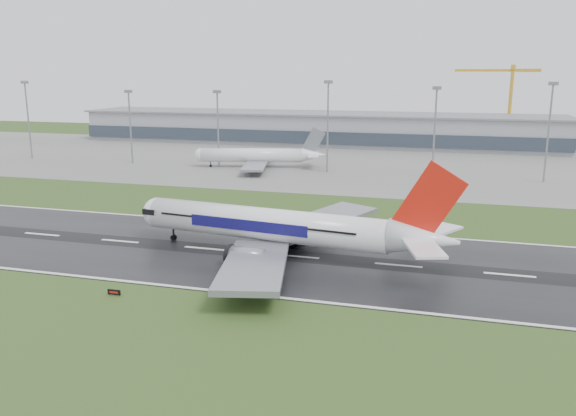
% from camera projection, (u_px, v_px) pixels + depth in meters
% --- Properties ---
extents(ground, '(520.00, 520.00, 0.00)m').
position_uv_depth(ground, '(120.00, 241.00, 126.92)').
color(ground, '#294318').
rests_on(ground, ground).
extents(runway, '(400.00, 45.00, 0.10)m').
position_uv_depth(runway, '(120.00, 241.00, 126.91)').
color(runway, black).
rests_on(runway, ground).
extents(apron, '(400.00, 130.00, 0.08)m').
position_uv_depth(apron, '(281.00, 160.00, 244.05)').
color(apron, slate).
rests_on(apron, ground).
extents(terminal, '(240.00, 36.00, 15.00)m').
position_uv_depth(terminal, '(314.00, 129.00, 298.57)').
color(terminal, gray).
rests_on(terminal, ground).
extents(main_airliner, '(74.73, 71.94, 19.89)m').
position_uv_depth(main_airliner, '(286.00, 207.00, 115.29)').
color(main_airliner, white).
rests_on(main_airliner, runway).
extents(parked_airliner, '(60.47, 57.80, 15.01)m').
position_uv_depth(parked_airliner, '(257.00, 148.00, 223.11)').
color(parked_airliner, white).
rests_on(parked_airliner, apron).
extents(tower_crane, '(39.87, 3.36, 39.71)m').
position_uv_depth(tower_crane, '(510.00, 106.00, 284.82)').
color(tower_crane, gold).
rests_on(tower_crane, ground).
extents(runway_sign, '(2.31, 0.55, 1.04)m').
position_uv_depth(runway_sign, '(114.00, 293.00, 96.20)').
color(runway_sign, black).
rests_on(runway_sign, ground).
extents(floodmast_0, '(0.64, 0.64, 31.22)m').
position_uv_depth(floodmast_0, '(28.00, 122.00, 244.31)').
color(floodmast_0, gray).
rests_on(floodmast_0, ground).
extents(floodmast_1, '(0.64, 0.64, 27.91)m').
position_uv_depth(floodmast_1, '(131.00, 129.00, 232.03)').
color(floodmast_1, gray).
rests_on(floodmast_1, ground).
extents(floodmast_2, '(0.64, 0.64, 28.14)m').
position_uv_depth(floodmast_2, '(218.00, 131.00, 222.11)').
color(floodmast_2, gray).
rests_on(floodmast_2, ground).
extents(floodmast_3, '(0.64, 0.64, 31.93)m').
position_uv_depth(floodmast_3, '(328.00, 129.00, 210.43)').
color(floodmast_3, gray).
rests_on(floodmast_3, ground).
extents(floodmast_4, '(0.64, 0.64, 30.09)m').
position_uv_depth(floodmast_4, '(434.00, 134.00, 200.73)').
color(floodmast_4, gray).
rests_on(floodmast_4, ground).
extents(floodmast_5, '(0.64, 0.64, 31.75)m').
position_uv_depth(floodmast_5, '(548.00, 135.00, 190.97)').
color(floodmast_5, gray).
rests_on(floodmast_5, ground).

